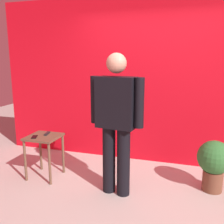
% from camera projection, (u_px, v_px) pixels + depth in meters
% --- Properties ---
extents(ground_plane, '(12.00, 12.00, 0.00)m').
position_uv_depth(ground_plane, '(132.00, 207.00, 3.01)').
color(ground_plane, '#B7B2A8').
extents(back_wall_red, '(5.46, 0.12, 2.72)m').
position_uv_depth(back_wall_red, '(154.00, 81.00, 4.14)').
color(back_wall_red, red).
rests_on(back_wall_red, ground_plane).
extents(standing_person, '(0.72, 0.31, 1.80)m').
position_uv_depth(standing_person, '(116.00, 118.00, 3.14)').
color(standing_person, black).
rests_on(standing_person, ground_plane).
extents(side_table, '(0.45, 0.45, 0.63)m').
position_uv_depth(side_table, '(44.00, 144.00, 3.69)').
color(side_table, brown).
rests_on(side_table, ground_plane).
extents(cell_phone, '(0.12, 0.16, 0.01)m').
position_uv_depth(cell_phone, '(34.00, 137.00, 3.60)').
color(cell_phone, black).
rests_on(cell_phone, side_table).
extents(tv_remote, '(0.08, 0.18, 0.02)m').
position_uv_depth(tv_remote, '(47.00, 133.00, 3.75)').
color(tv_remote, black).
rests_on(tv_remote, side_table).
extents(potted_plant, '(0.44, 0.44, 0.69)m').
position_uv_depth(potted_plant, '(214.00, 162.00, 3.31)').
color(potted_plant, brown).
rests_on(potted_plant, ground_plane).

